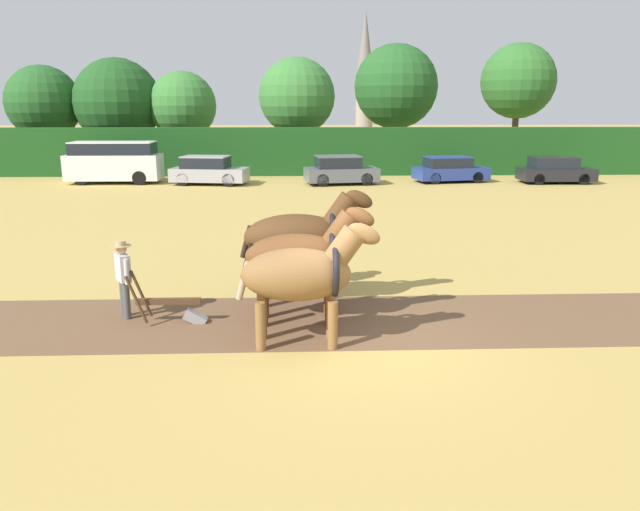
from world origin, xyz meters
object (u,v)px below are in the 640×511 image
draft_horse_lead_right (302,256)px  parked_car_center_left (340,171)px  tree_center_left (117,102)px  draft_horse_trail_left (301,237)px  tree_left (43,103)px  tree_right (396,87)px  tree_center (183,106)px  parked_car_center (450,170)px  church_spire (365,72)px  draft_horse_lead_left (302,274)px  tree_center_right (297,96)px  parked_van (114,162)px  parked_car_center_right (555,170)px  tree_far_right (518,81)px  plow (175,308)px  parked_car_left (208,171)px  farmer_beside_team (316,247)px  farmer_at_plow (123,274)px

draft_horse_lead_right → parked_car_center_left: 21.83m
tree_center_left → draft_horse_trail_left: size_ratio=2.50×
tree_left → tree_right: size_ratio=0.82×
draft_horse_lead_right → tree_right: bearing=78.0°
tree_center → parked_car_center: 18.39m
draft_horse_trail_left → parked_car_center: size_ratio=0.68×
church_spire → draft_horse_lead_right: church_spire is taller
tree_center_left → draft_horse_lead_left: bearing=-69.5°
tree_center_right → parked_car_center: tree_center_right is taller
parked_van → parked_car_center_right: bearing=-1.6°
tree_right → tree_left: bearing=-176.9°
tree_far_right → plow: size_ratio=5.49×
tree_center_right → parked_car_center_left: 9.59m
tree_left → tree_right: bearing=3.1°
parked_car_left → parked_car_center_left: bearing=7.5°
draft_horse_lead_right → parked_van: 24.80m
parked_car_left → tree_center_left: bearing=136.7°
tree_left → draft_horse_trail_left: size_ratio=2.33×
tree_center_right → tree_far_right: (15.32, 2.36, 1.05)m
draft_horse_trail_left → parked_van: size_ratio=0.58×
tree_left → parked_car_center: tree_left is taller
tree_center → parked_car_left: bearing=-72.6°
parked_van → parked_car_center_right: 24.01m
farmer_beside_team → parked_car_center: (7.92, 19.95, -0.24)m
parked_van → parked_car_center: bearing=-0.3°
tree_far_right → draft_horse_lead_right: 36.14m
tree_center_left → church_spire: 42.75m
tree_right → parked_car_center_left: tree_right is taller
tree_left → parked_van: (6.68, -8.19, -3.13)m
farmer_beside_team → draft_horse_trail_left: bearing=-144.9°
tree_center_right → church_spire: 39.39m
tree_center → plow: tree_center is taller
tree_right → parked_car_center: tree_right is taller
parked_car_center_right → tree_right: bearing=126.2°
draft_horse_trail_left → farmer_beside_team: bearing=75.0°
tree_center_left → tree_far_right: size_ratio=0.86×
tree_left → church_spire: 45.33m
tree_far_right → farmer_at_plow: (-18.72, -32.16, -4.83)m
parked_car_center_right → farmer_at_plow: bearing=-128.4°
parked_car_center_left → parked_car_center_right: (11.75, 0.18, -0.06)m
parked_car_center_right → parked_car_center: bearing=174.5°
draft_horse_lead_right → parked_car_center_left: size_ratio=0.65×
church_spire → draft_horse_lead_right: 69.31m
parked_car_left → parked_car_center_right: size_ratio=1.08×
tree_right → parked_car_center_left: size_ratio=2.02×
draft_horse_lead_right → parked_van: (-10.09, 22.65, -0.19)m
parked_van → parked_car_center: size_ratio=1.18×
tree_center → draft_horse_lead_left: 33.14m
draft_horse_lead_left → farmer_beside_team: (0.34, 3.74, -0.37)m
tree_center → parked_car_center_left: tree_center is taller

